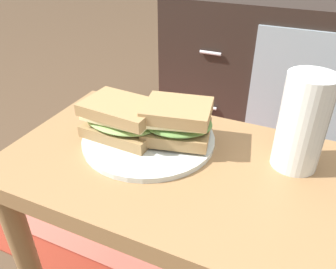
{
  "coord_description": "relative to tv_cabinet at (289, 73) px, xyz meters",
  "views": [
    {
      "loc": [
        0.2,
        -0.43,
        0.81
      ],
      "look_at": [
        0.0,
        0.0,
        0.51
      ],
      "focal_mm": 36.15,
      "sensor_mm": 36.0,
      "label": 1
    }
  ],
  "objects": [
    {
      "name": "beer_glass",
      "position": [
        0.09,
        -0.87,
        0.25
      ],
      "size": [
        0.08,
        0.08,
        0.16
      ],
      "color": "silver",
      "rests_on": "side_table"
    },
    {
      "name": "plate",
      "position": [
        -0.16,
        -0.91,
        0.17
      ],
      "size": [
        0.25,
        0.25,
        0.01
      ],
      "primitive_type": "cylinder",
      "color": "silver",
      "rests_on": "side_table"
    },
    {
      "name": "tv_cabinet",
      "position": [
        0.0,
        0.0,
        0.0
      ],
      "size": [
        0.96,
        0.46,
        0.58
      ],
      "color": "black",
      "rests_on": "ground"
    },
    {
      "name": "sandwich_front",
      "position": [
        -0.21,
        -0.92,
        0.21
      ],
      "size": [
        0.15,
        0.11,
        0.07
      ],
      "color": "#9E7A4C",
      "rests_on": "plate"
    },
    {
      "name": "side_table",
      "position": [
        -0.11,
        -0.95,
        0.08
      ],
      "size": [
        0.56,
        0.36,
        0.46
      ],
      "color": "olive",
      "rests_on": "ground"
    },
    {
      "name": "sandwich_back",
      "position": [
        -0.12,
        -0.9,
        0.22
      ],
      "size": [
        0.14,
        0.13,
        0.07
      ],
      "color": "#9E7A4C",
      "rests_on": "plate"
    },
    {
      "name": "area_rug",
      "position": [
        -0.45,
        -0.56,
        -0.29
      ],
      "size": [
        1.09,
        0.86,
        0.01
      ],
      "color": "maroon",
      "rests_on": "ground"
    }
  ]
}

